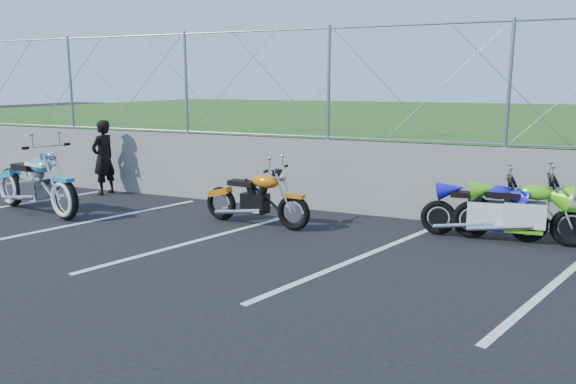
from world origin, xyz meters
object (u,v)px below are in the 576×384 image
at_px(cruiser_turquoise, 37,186).
at_px(sportbike_blue, 485,212).
at_px(person_standing, 103,157).
at_px(sportbike_green, 523,214).
at_px(naked_orange, 257,200).

bearing_deg(cruiser_turquoise, sportbike_blue, 24.40).
height_order(sportbike_blue, person_standing, person_standing).
relative_size(cruiser_turquoise, sportbike_green, 1.29).
bearing_deg(person_standing, sportbike_blue, 90.64).
height_order(cruiser_turquoise, naked_orange, cruiser_turquoise).
distance_m(sportbike_green, person_standing, 8.16).
relative_size(cruiser_turquoise, naked_orange, 1.26).
xyz_separation_m(naked_orange, sportbike_blue, (3.49, 0.64, -0.01)).
distance_m(cruiser_turquoise, sportbike_blue, 7.64).
distance_m(cruiser_turquoise, person_standing, 1.89).
distance_m(cruiser_turquoise, sportbike_green, 8.16).
relative_size(naked_orange, sportbike_green, 1.02).
bearing_deg(person_standing, naked_orange, 79.32).
height_order(cruiser_turquoise, person_standing, person_standing).
distance_m(sportbike_blue, person_standing, 7.63).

